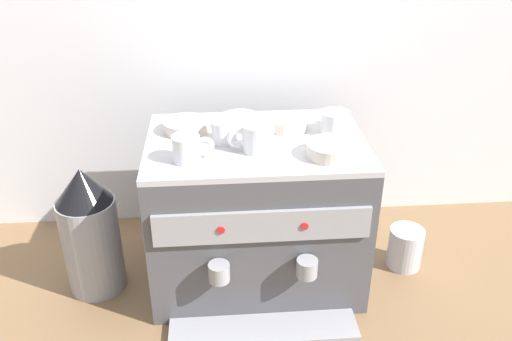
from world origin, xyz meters
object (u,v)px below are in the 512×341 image
at_px(ceramic_cup_3, 225,131).
at_px(ceramic_bowl_2, 330,150).
at_px(ceramic_cup_0, 335,122).
at_px(ceramic_bowl_1, 240,122).
at_px(espresso_machine, 256,212).
at_px(ceramic_bowl_3, 186,126).
at_px(coffee_grinder, 90,231).
at_px(ceramic_cup_1, 188,149).
at_px(ceramic_cup_2, 257,137).
at_px(ceramic_bowl_0, 289,124).
at_px(milk_pitcher, 405,247).

bearing_deg(ceramic_cup_3, ceramic_bowl_2, -22.99).
xyz_separation_m(ceramic_cup_0, ceramic_bowl_1, (-0.27, 0.05, -0.01)).
bearing_deg(espresso_machine, ceramic_cup_0, 9.36).
bearing_deg(ceramic_bowl_3, ceramic_cup_0, -5.59).
bearing_deg(coffee_grinder, ceramic_bowl_2, -7.63).
distance_m(ceramic_cup_1, ceramic_bowl_3, 0.18).
height_order(ceramic_cup_0, ceramic_bowl_1, ceramic_cup_0).
relative_size(ceramic_cup_0, ceramic_bowl_2, 0.92).
height_order(espresso_machine, ceramic_bowl_2, ceramic_bowl_2).
relative_size(ceramic_cup_1, ceramic_cup_2, 0.86).
xyz_separation_m(espresso_machine, ceramic_bowl_0, (0.10, 0.07, 0.25)).
distance_m(ceramic_cup_0, ceramic_cup_1, 0.43).
bearing_deg(ceramic_cup_1, ceramic_bowl_1, 54.25).
height_order(ceramic_cup_3, ceramic_bowl_0, ceramic_cup_3).
distance_m(ceramic_cup_3, ceramic_bowl_1, 0.10).
bearing_deg(ceramic_cup_0, ceramic_bowl_0, 165.15).
bearing_deg(milk_pitcher, ceramic_cup_0, 173.55).
bearing_deg(ceramic_bowl_0, ceramic_bowl_2, -64.55).
xyz_separation_m(ceramic_cup_1, ceramic_cup_3, (0.10, 0.11, -0.00)).
bearing_deg(milk_pitcher, ceramic_bowl_2, -158.24).
relative_size(ceramic_bowl_0, ceramic_bowl_1, 1.04).
xyz_separation_m(ceramic_cup_0, ceramic_cup_2, (-0.23, -0.10, 0.01)).
xyz_separation_m(ceramic_cup_1, ceramic_bowl_0, (0.28, 0.18, -0.02)).
height_order(ceramic_bowl_1, ceramic_bowl_3, ceramic_bowl_1).
height_order(espresso_machine, ceramic_cup_2, ceramic_cup_2).
height_order(ceramic_cup_2, milk_pitcher, ceramic_cup_2).
height_order(ceramic_cup_3, ceramic_bowl_3, ceramic_cup_3).
bearing_deg(ceramic_bowl_3, coffee_grinder, -161.71).
bearing_deg(ceramic_cup_0, ceramic_bowl_2, -106.64).
bearing_deg(ceramic_bowl_1, ceramic_bowl_3, -174.89).
height_order(ceramic_cup_0, ceramic_cup_2, ceramic_cup_2).
relative_size(ceramic_cup_1, milk_pitcher, 0.80).
bearing_deg(ceramic_bowl_1, ceramic_cup_0, -11.70).
xyz_separation_m(ceramic_cup_0, ceramic_cup_1, (-0.41, -0.14, 0.00)).
height_order(ceramic_bowl_1, ceramic_bowl_2, ceramic_bowl_1).
distance_m(ceramic_bowl_0, ceramic_bowl_3, 0.29).
xyz_separation_m(ceramic_bowl_1, ceramic_bowl_3, (-0.15, -0.01, -0.00)).
xyz_separation_m(ceramic_bowl_2, coffee_grinder, (-0.67, 0.09, -0.28)).
height_order(ceramic_bowl_2, ceramic_bowl_3, ceramic_bowl_2).
height_order(ceramic_cup_2, ceramic_cup_3, ceramic_cup_2).
bearing_deg(ceramic_cup_3, ceramic_cup_1, -131.14).
bearing_deg(ceramic_cup_0, espresso_machine, -170.64).
relative_size(coffee_grinder, milk_pitcher, 3.00).
distance_m(ceramic_cup_1, coffee_grinder, 0.43).
distance_m(ceramic_bowl_0, ceramic_bowl_2, 0.20).
relative_size(ceramic_cup_1, ceramic_bowl_3, 0.85).
relative_size(ceramic_bowl_2, coffee_grinder, 0.31).
relative_size(ceramic_bowl_1, ceramic_bowl_2, 0.85).
distance_m(ceramic_bowl_1, milk_pitcher, 0.66).
relative_size(ceramic_cup_0, ceramic_bowl_0, 1.04).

